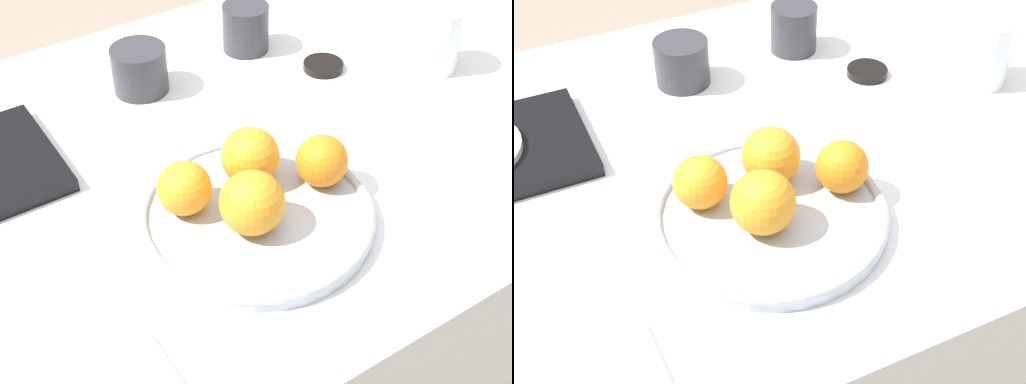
% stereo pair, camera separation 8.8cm
% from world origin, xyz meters
% --- Properties ---
extents(table, '(1.41, 0.82, 0.75)m').
position_xyz_m(table, '(0.00, 0.00, 0.37)').
color(table, white).
rests_on(table, ground_plane).
extents(fruit_platter, '(0.30, 0.30, 0.02)m').
position_xyz_m(fruit_platter, '(-0.15, -0.16, 0.76)').
color(fruit_platter, '#B2BCC6').
rests_on(fruit_platter, table).
extents(orange_0, '(0.08, 0.08, 0.08)m').
position_xyz_m(orange_0, '(-0.17, -0.18, 0.80)').
color(orange_0, orange).
rests_on(orange_0, fruit_platter).
extents(orange_1, '(0.07, 0.07, 0.07)m').
position_xyz_m(orange_1, '(-0.05, -0.15, 0.80)').
color(orange_1, orange).
rests_on(orange_1, fruit_platter).
extents(orange_2, '(0.08, 0.08, 0.08)m').
position_xyz_m(orange_2, '(-0.12, -0.10, 0.80)').
color(orange_2, orange).
rests_on(orange_2, fruit_platter).
extents(orange_3, '(0.07, 0.07, 0.07)m').
position_xyz_m(orange_3, '(-0.22, -0.10, 0.80)').
color(orange_3, orange).
rests_on(orange_3, fruit_platter).
extents(water_glass, '(0.08, 0.08, 0.11)m').
position_xyz_m(water_glass, '(0.30, -0.01, 0.80)').
color(water_glass, silver).
rests_on(water_glass, table).
extents(cup_0, '(0.09, 0.09, 0.07)m').
position_xyz_m(cup_0, '(-0.14, 0.20, 0.78)').
color(cup_0, '#333338').
rests_on(cup_0, table).
extents(cup_1, '(0.08, 0.08, 0.08)m').
position_xyz_m(cup_1, '(0.07, 0.21, 0.79)').
color(cup_1, '#333338').
rests_on(cup_1, table).
extents(soy_dish, '(0.07, 0.07, 0.01)m').
position_xyz_m(soy_dish, '(0.14, 0.09, 0.75)').
color(soy_dish, black).
rests_on(soy_dish, table).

